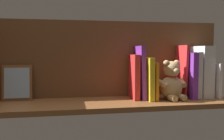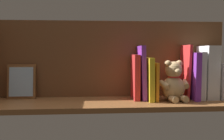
{
  "view_description": "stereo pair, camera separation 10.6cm",
  "coord_description": "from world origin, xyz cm",
  "px_view_note": "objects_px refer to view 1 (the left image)",
  "views": [
    {
      "loc": [
        18.2,
        104.66,
        22.03
      ],
      "look_at": [
        0.0,
        0.0,
        14.06
      ],
      "focal_mm": 38.0,
      "sensor_mm": 36.0,
      "label": 1
    },
    {
      "loc": [
        7.64,
        105.96,
        22.03
      ],
      "look_at": [
        0.0,
        0.0,
        14.06
      ],
      "focal_mm": 38.0,
      "sensor_mm": 36.0,
      "label": 2
    }
  ],
  "objects_px": {
    "book_0": "(211,80)",
    "teddy_bear": "(172,82)",
    "dictionary_thick_white": "(202,71)",
    "picture_frame_leaning": "(17,83)"
  },
  "relations": [
    {
      "from": "book_0",
      "to": "teddy_bear",
      "type": "distance_m",
      "value": 0.23
    },
    {
      "from": "book_0",
      "to": "dictionary_thick_white",
      "type": "height_order",
      "value": "dictionary_thick_white"
    },
    {
      "from": "book_0",
      "to": "teddy_bear",
      "type": "height_order",
      "value": "teddy_bear"
    },
    {
      "from": "teddy_bear",
      "to": "book_0",
      "type": "bearing_deg",
      "value": 177.7
    },
    {
      "from": "book_0",
      "to": "dictionary_thick_white",
      "type": "bearing_deg",
      "value": -16.43
    },
    {
      "from": "dictionary_thick_white",
      "to": "teddy_bear",
      "type": "bearing_deg",
      "value": 14.75
    },
    {
      "from": "book_0",
      "to": "picture_frame_leaning",
      "type": "relative_size",
      "value": 1.02
    },
    {
      "from": "dictionary_thick_white",
      "to": "picture_frame_leaning",
      "type": "relative_size",
      "value": 1.53
    },
    {
      "from": "picture_frame_leaning",
      "to": "dictionary_thick_white",
      "type": "bearing_deg",
      "value": 176.89
    },
    {
      "from": "teddy_bear",
      "to": "dictionary_thick_white",
      "type": "bearing_deg",
      "value": -176.53
    }
  ]
}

